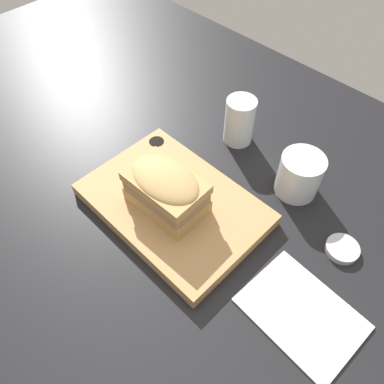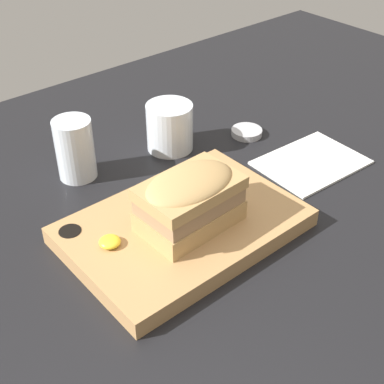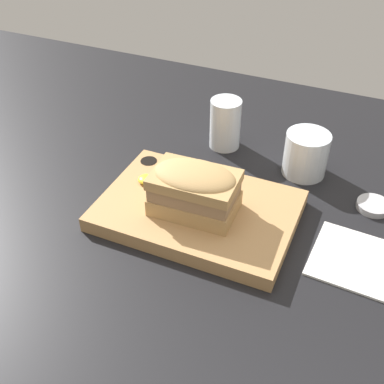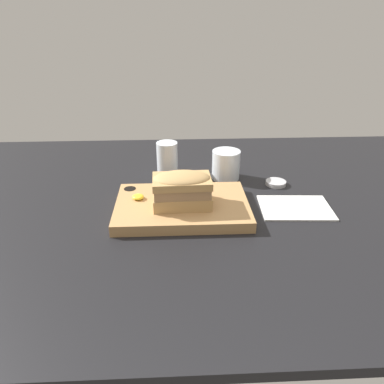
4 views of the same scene
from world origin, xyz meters
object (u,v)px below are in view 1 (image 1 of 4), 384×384
(serving_board, at_px, (172,203))
(napkin, at_px, (301,313))
(condiment_dish, at_px, (342,249))
(sandwich, at_px, (168,190))
(water_glass, at_px, (239,123))
(wine_glass, at_px, (299,176))

(serving_board, relative_size, napkin, 1.78)
(serving_board, xyz_separation_m, condiment_dish, (0.27, 0.14, -0.01))
(sandwich, bearing_deg, water_glass, 99.90)
(water_glass, distance_m, napkin, 0.39)
(sandwich, height_order, napkin, sandwich)
(sandwich, xyz_separation_m, napkin, (0.28, 0.02, -0.07))
(napkin, relative_size, condiment_dish, 3.17)
(sandwich, distance_m, napkin, 0.29)
(serving_board, height_order, napkin, serving_board)
(serving_board, xyz_separation_m, water_glass, (-0.03, 0.22, 0.03))
(sandwich, bearing_deg, serving_board, 122.46)
(water_glass, xyz_separation_m, napkin, (0.32, -0.22, -0.04))
(water_glass, bearing_deg, wine_glass, -9.44)
(sandwich, height_order, condiment_dish, sandwich)
(wine_glass, bearing_deg, condiment_dish, -22.43)
(sandwich, xyz_separation_m, wine_glass, (0.13, 0.21, -0.03))
(napkin, height_order, condiment_dish, condiment_dish)
(napkin, distance_m, condiment_dish, 0.14)
(condiment_dish, bearing_deg, sandwich, -149.51)
(condiment_dish, bearing_deg, napkin, -84.15)
(napkin, bearing_deg, condiment_dish, 95.85)
(sandwich, xyz_separation_m, water_glass, (-0.04, 0.24, -0.03))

